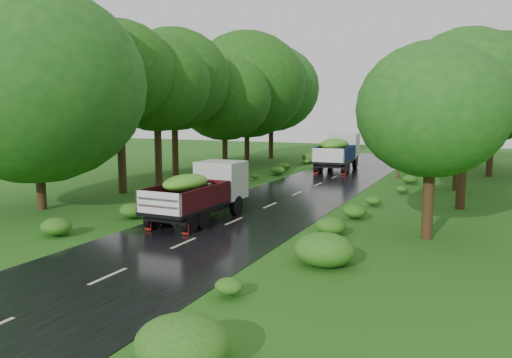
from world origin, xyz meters
The scene contains 9 objects.
ground centered at (0.00, 0.00, 0.00)m, with size 120.00×120.00×0.00m, color #204D10.
road centered at (0.00, 5.00, 0.01)m, with size 6.50×80.00×0.02m, color black.
road_lines centered at (0.00, 6.00, 0.02)m, with size 0.12×69.60×0.00m.
truck_near centered at (-1.40, 7.66, 1.38)m, with size 2.12×5.81×2.43m.
truck_far centered at (-0.89, 28.14, 1.63)m, with size 2.84×7.01×2.89m.
utility_pole centered at (4.25, 25.23, 3.72)m, with size 1.27×0.21×7.22m.
trees_left centered at (-10.00, 21.73, 6.56)m, with size 5.93×33.18×9.24m.
trees_right centered at (9.06, 23.30, 5.68)m, with size 5.97×31.04×8.33m.
shrubs centered at (0.00, 14.00, 0.35)m, with size 11.90×44.00×0.70m.
Camera 1 is at (9.66, -10.85, 4.76)m, focal length 35.00 mm.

